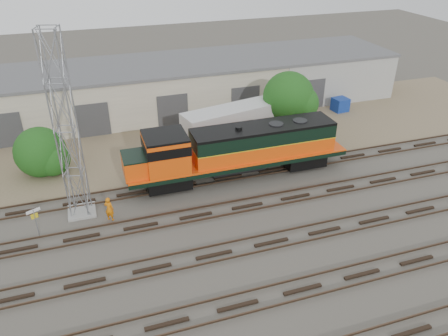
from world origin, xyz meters
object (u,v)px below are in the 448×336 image
object	(u,v)px
signal_tower	(67,132)
semi_trailer	(250,118)
locomotive	(235,150)
worker	(109,209)

from	to	relation	value
signal_tower	semi_trailer	xyz separation A→B (m)	(15.97, 7.22, -4.02)
locomotive	signal_tower	distance (m)	13.08
semi_trailer	locomotive	bearing A→B (deg)	-134.01
signal_tower	semi_trailer	bearing A→B (deg)	24.34
locomotive	signal_tower	bearing A→B (deg)	-173.69
locomotive	semi_trailer	bearing A→B (deg)	58.54
locomotive	signal_tower	xyz separation A→B (m)	(-12.39, -1.37, 3.97)
locomotive	signal_tower	size ratio (longest dim) A/B	1.39
semi_trailer	worker	bearing A→B (deg)	-160.51
locomotive	semi_trailer	world-z (taller)	locomotive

